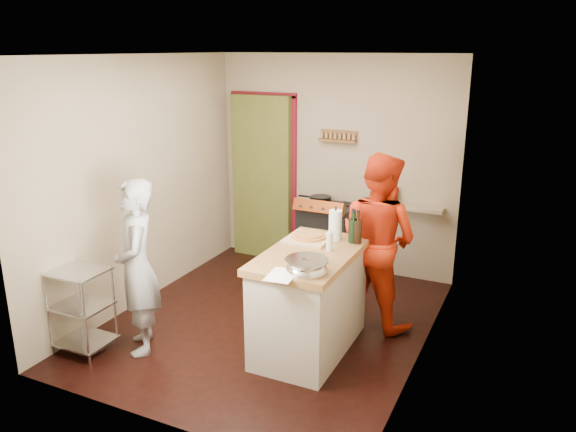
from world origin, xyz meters
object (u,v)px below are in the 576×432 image
object	(u,v)px
island	(310,299)
person_stripe	(137,267)
wire_shelving	(81,306)
stove	(327,239)
person_red	(378,240)

from	to	relation	value
island	person_stripe	size ratio (longest dim) A/B	0.86
wire_shelving	stove	bearing A→B (deg)	63.15
wire_shelving	island	size ratio (longest dim) A/B	0.59
person_stripe	person_red	world-z (taller)	person_red
wire_shelving	person_red	distance (m)	2.82
person_stripe	wire_shelving	bearing A→B (deg)	-98.74
wire_shelving	person_red	bearing A→B (deg)	37.28
wire_shelving	person_stripe	xyz separation A→B (m)	(0.45, 0.26, 0.36)
wire_shelving	person_stripe	bearing A→B (deg)	30.42
stove	person_red	distance (m)	1.36
wire_shelving	person_stripe	distance (m)	0.63
person_red	person_stripe	bearing A→B (deg)	58.11
island	person_red	distance (m)	0.95
stove	person_stripe	distance (m)	2.54
stove	wire_shelving	xyz separation A→B (m)	(-1.33, -2.62, -0.01)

